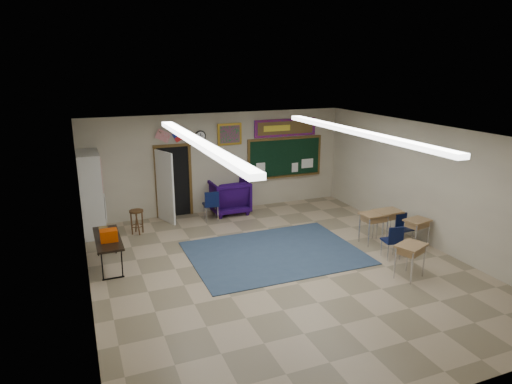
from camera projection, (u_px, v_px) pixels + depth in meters
name	position (u px, v px, depth m)	size (l,w,h in m)	color
floor	(281.00, 268.00, 10.16)	(9.00, 9.00, 0.00)	tan
back_wall	(219.00, 163.00, 13.77)	(8.00, 0.04, 3.00)	#BDB599
front_wall	(435.00, 302.00, 5.74)	(8.00, 0.04, 3.00)	#BDB599
left_wall	(84.00, 228.00, 8.31)	(0.04, 9.00, 3.00)	#BDB599
right_wall	(429.00, 186.00, 11.20)	(0.04, 9.00, 3.00)	#BDB599
ceiling	(283.00, 134.00, 9.35)	(8.00, 9.00, 0.04)	silver
area_rug	(275.00, 253.00, 10.95)	(4.00, 3.00, 0.02)	#2D4057
fluorescent_strips	(283.00, 137.00, 9.36)	(3.86, 6.00, 0.10)	white
doorway	(171.00, 183.00, 13.21)	(1.10, 0.89, 2.16)	black
chalkboard	(285.00, 159.00, 14.54)	(2.55, 0.14, 1.30)	brown
bulletin_board	(285.00, 128.00, 14.27)	(2.10, 0.05, 0.55)	#B8130F
framed_art_print	(230.00, 134.00, 13.63)	(0.75, 0.05, 0.65)	#A87F20
wall_clock	(200.00, 136.00, 13.31)	(0.32, 0.05, 0.32)	black
wall_flags	(172.00, 133.00, 12.94)	(1.16, 0.06, 0.70)	red
storage_cabinet	(91.00, 194.00, 11.96)	(0.59, 1.25, 2.20)	beige
wingback_armchair	(229.00, 196.00, 13.79)	(1.10, 1.13, 1.03)	#190537
student_chair_reading	(211.00, 205.00, 13.14)	(0.45, 0.45, 0.90)	#081032
student_chair_desk_a	(391.00, 241.00, 10.58)	(0.41, 0.41, 0.82)	#081032
student_chair_desk_b	(405.00, 229.00, 11.45)	(0.38, 0.38, 0.75)	#081032
student_desk_front_left	(373.00, 226.00, 11.48)	(0.66, 0.50, 0.79)	olive
student_desk_front_right	(387.00, 224.00, 11.66)	(0.66, 0.50, 0.79)	olive
student_desk_back_left	(410.00, 259.00, 9.60)	(0.76, 0.67, 0.75)	olive
student_desk_back_right	(416.00, 232.00, 11.22)	(0.68, 0.56, 0.72)	olive
folding_table	(109.00, 250.00, 10.18)	(0.56, 1.63, 0.93)	black
wooden_stool	(137.00, 222.00, 12.12)	(0.37, 0.37, 0.65)	#472D15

